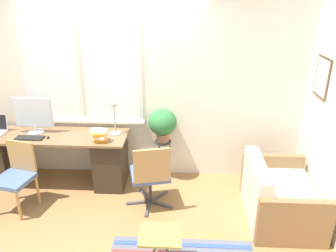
% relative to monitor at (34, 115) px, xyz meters
% --- Properties ---
extents(ground_plane, '(14.00, 14.00, 0.00)m').
position_rel_monitor_xyz_m(ground_plane, '(1.09, -0.39, -1.01)').
color(ground_plane, '#9E7042').
extents(wall_back_with_window, '(9.00, 0.12, 2.70)m').
position_rel_monitor_xyz_m(wall_back_with_window, '(1.07, 0.31, 0.34)').
color(wall_back_with_window, white).
rests_on(wall_back_with_window, ground_plane).
extents(wall_right_with_picture, '(0.08, 9.00, 2.70)m').
position_rel_monitor_xyz_m(wall_right_with_picture, '(3.75, -0.39, 0.34)').
color(wall_right_with_picture, white).
rests_on(wall_right_with_picture, ground_plane).
extents(desk, '(2.08, 0.62, 0.75)m').
position_rel_monitor_xyz_m(desk, '(0.25, -0.08, -0.61)').
color(desk, brown).
rests_on(desk, ground_plane).
extents(monitor, '(0.53, 0.22, 0.51)m').
position_rel_monitor_xyz_m(monitor, '(0.00, 0.00, 0.00)').
color(monitor, silver).
rests_on(monitor, desk).
extents(keyboard, '(0.37, 0.14, 0.02)m').
position_rel_monitor_xyz_m(keyboard, '(-0.00, -0.21, -0.25)').
color(keyboard, black).
rests_on(keyboard, desk).
extents(mouse, '(0.03, 0.06, 0.03)m').
position_rel_monitor_xyz_m(mouse, '(0.24, -0.19, -0.25)').
color(mouse, black).
rests_on(mouse, desk).
extents(desk_lamp, '(0.15, 0.15, 0.47)m').
position_rel_monitor_xyz_m(desk_lamp, '(1.12, 0.01, 0.05)').
color(desk_lamp, '#ADADB2').
rests_on(desk_lamp, desk).
extents(book_stack, '(0.23, 0.19, 0.17)m').
position_rel_monitor_xyz_m(book_stack, '(0.97, -0.25, -0.17)').
color(book_stack, orange).
rests_on(book_stack, desk).
extents(desk_chair_wooden, '(0.50, 0.50, 0.86)m').
position_rel_monitor_xyz_m(desk_chair_wooden, '(-0.01, -0.67, -0.55)').
color(desk_chair_wooden, '#B2844C').
rests_on(desk_chair_wooden, ground_plane).
extents(office_chair_swivel, '(0.61, 0.60, 0.90)m').
position_rel_monitor_xyz_m(office_chair_swivel, '(1.66, -0.58, -0.54)').
color(office_chair_swivel, '#47474C').
rests_on(office_chair_swivel, ground_plane).
extents(couch_loveseat, '(0.80, 1.11, 0.73)m').
position_rel_monitor_xyz_m(couch_loveseat, '(3.23, -0.70, -0.75)').
color(couch_loveseat, silver).
rests_on(couch_loveseat, ground_plane).
extents(plant_stand, '(0.24, 0.24, 0.60)m').
position_rel_monitor_xyz_m(plant_stand, '(1.77, 0.13, -0.50)').
color(plant_stand, '#333338').
rests_on(plant_stand, ground_plane).
extents(potted_plant, '(0.40, 0.40, 0.47)m').
position_rel_monitor_xyz_m(potted_plant, '(1.77, 0.13, -0.14)').
color(potted_plant, '#9E6B4C').
rests_on(potted_plant, plant_stand).
extents(folding_stool, '(0.41, 0.35, 0.43)m').
position_rel_monitor_xyz_m(folding_stool, '(1.87, -1.59, -0.63)').
color(folding_stool, olive).
rests_on(folding_stool, ground_plane).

